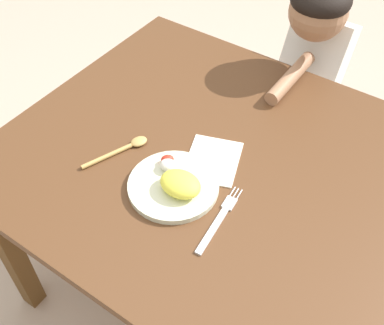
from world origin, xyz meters
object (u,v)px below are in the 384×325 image
(plate, at_px, (175,184))
(fork, at_px, (219,220))
(spoon, at_px, (124,148))
(person, at_px, (308,87))

(plate, xyz_separation_m, fork, (0.14, -0.02, -0.01))
(spoon, bearing_deg, fork, -77.74)
(spoon, height_order, person, person)
(plate, bearing_deg, person, 86.72)
(plate, bearing_deg, fork, -8.87)
(fork, xyz_separation_m, person, (-0.10, 0.75, -0.14))
(fork, relative_size, spoon, 1.14)
(fork, bearing_deg, person, 1.67)
(fork, height_order, person, person)
(fork, bearing_deg, spoon, 75.01)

